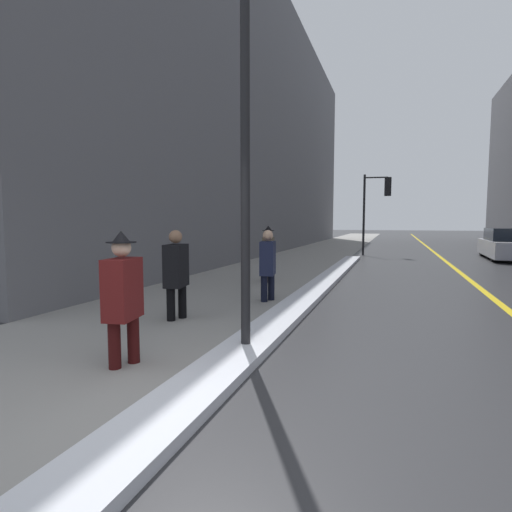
{
  "coord_description": "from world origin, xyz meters",
  "views": [
    {
      "loc": [
        1.94,
        -2.73,
        1.66
      ],
      "look_at": [
        -0.4,
        4.0,
        1.05
      ],
      "focal_mm": 28.0,
      "sensor_mm": 36.0,
      "label": 1
    }
  ],
  "objects_px": {
    "pedestrian_nearside": "(268,252)",
    "parked_car_silver": "(509,245)",
    "lamp_post": "(245,102)",
    "pedestrian_in_glasses": "(268,262)",
    "pedestrian_with_shoulder_bag": "(176,271)",
    "traffic_light_near": "(378,197)",
    "pedestrian_trailing": "(123,293)"
  },
  "relations": [
    {
      "from": "pedestrian_trailing",
      "to": "lamp_post",
      "type": "bearing_deg",
      "value": 119.62
    },
    {
      "from": "pedestrian_trailing",
      "to": "parked_car_silver",
      "type": "distance_m",
      "value": 18.2
    },
    {
      "from": "pedestrian_trailing",
      "to": "pedestrian_in_glasses",
      "type": "relative_size",
      "value": 1.05
    },
    {
      "from": "pedestrian_trailing",
      "to": "pedestrian_with_shoulder_bag",
      "type": "relative_size",
      "value": 1.03
    },
    {
      "from": "lamp_post",
      "to": "parked_car_silver",
      "type": "relative_size",
      "value": 1.08
    },
    {
      "from": "pedestrian_with_shoulder_bag",
      "to": "parked_car_silver",
      "type": "relative_size",
      "value": 0.31
    },
    {
      "from": "lamp_post",
      "to": "pedestrian_trailing",
      "type": "xyz_separation_m",
      "value": [
        -1.14,
        -0.94,
        -2.26
      ]
    },
    {
      "from": "pedestrian_trailing",
      "to": "pedestrian_nearside",
      "type": "bearing_deg",
      "value": 173.14
    },
    {
      "from": "lamp_post",
      "to": "pedestrian_nearside",
      "type": "relative_size",
      "value": 3.38
    },
    {
      "from": "traffic_light_near",
      "to": "pedestrian_nearside",
      "type": "distance_m",
      "value": 10.67
    },
    {
      "from": "lamp_post",
      "to": "traffic_light_near",
      "type": "height_order",
      "value": "lamp_post"
    },
    {
      "from": "lamp_post",
      "to": "pedestrian_nearside",
      "type": "height_order",
      "value": "lamp_post"
    },
    {
      "from": "pedestrian_in_glasses",
      "to": "parked_car_silver",
      "type": "relative_size",
      "value": 0.31
    },
    {
      "from": "traffic_light_near",
      "to": "pedestrian_with_shoulder_bag",
      "type": "distance_m",
      "value": 15.06
    },
    {
      "from": "pedestrian_nearside",
      "to": "parked_car_silver",
      "type": "distance_m",
      "value": 12.71
    },
    {
      "from": "lamp_post",
      "to": "pedestrian_trailing",
      "type": "relative_size",
      "value": 3.36
    },
    {
      "from": "lamp_post",
      "to": "pedestrian_in_glasses",
      "type": "xyz_separation_m",
      "value": [
        -0.71,
        3.19,
        -2.29
      ]
    },
    {
      "from": "pedestrian_in_glasses",
      "to": "pedestrian_trailing",
      "type": "bearing_deg",
      "value": -15.74
    },
    {
      "from": "pedestrian_in_glasses",
      "to": "parked_car_silver",
      "type": "xyz_separation_m",
      "value": [
        7.23,
        12.38,
        -0.18
      ]
    },
    {
      "from": "lamp_post",
      "to": "parked_car_silver",
      "type": "bearing_deg",
      "value": 67.28
    },
    {
      "from": "pedestrian_nearside",
      "to": "lamp_post",
      "type": "bearing_deg",
      "value": 4.78
    },
    {
      "from": "pedestrian_nearside",
      "to": "traffic_light_near",
      "type": "bearing_deg",
      "value": 156.71
    },
    {
      "from": "pedestrian_trailing",
      "to": "parked_car_silver",
      "type": "xyz_separation_m",
      "value": [
        7.66,
        16.51,
        -0.21
      ]
    },
    {
      "from": "lamp_post",
      "to": "pedestrian_nearside",
      "type": "bearing_deg",
      "value": 104.64
    },
    {
      "from": "pedestrian_trailing",
      "to": "pedestrian_with_shoulder_bag",
      "type": "height_order",
      "value": "pedestrian_trailing"
    },
    {
      "from": "pedestrian_in_glasses",
      "to": "parked_car_silver",
      "type": "bearing_deg",
      "value": 139.84
    },
    {
      "from": "traffic_light_near",
      "to": "pedestrian_in_glasses",
      "type": "bearing_deg",
      "value": -105.38
    },
    {
      "from": "pedestrian_in_glasses",
      "to": "pedestrian_nearside",
      "type": "height_order",
      "value": "pedestrian_nearside"
    },
    {
      "from": "pedestrian_with_shoulder_bag",
      "to": "parked_car_silver",
      "type": "xyz_separation_m",
      "value": [
        8.22,
        14.38,
        -0.2
      ]
    },
    {
      "from": "parked_car_silver",
      "to": "lamp_post",
      "type": "bearing_deg",
      "value": 159.65
    },
    {
      "from": "pedestrian_nearside",
      "to": "pedestrian_with_shoulder_bag",
      "type": "bearing_deg",
      "value": -12.54
    },
    {
      "from": "parked_car_silver",
      "to": "pedestrian_with_shoulder_bag",
      "type": "bearing_deg",
      "value": 152.62
    }
  ]
}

